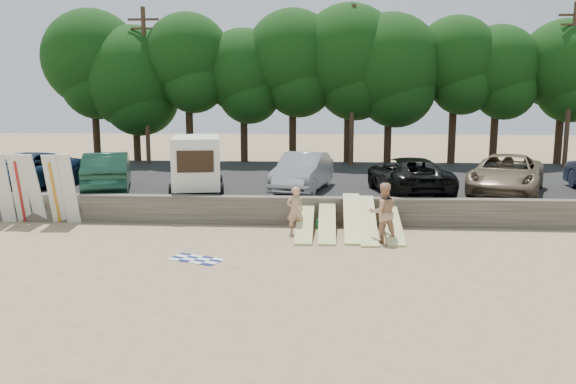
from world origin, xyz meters
name	(u,v)px	position (x,y,z in m)	size (l,w,h in m)	color
ground	(305,246)	(0.00, 0.00, 0.00)	(120.00, 120.00, 0.00)	tan
seawall	(309,211)	(0.00, 3.00, 0.50)	(44.00, 0.50, 1.00)	#6B6356
parking_lot	(314,184)	(0.00, 10.50, 0.35)	(44.00, 14.50, 0.70)	#282828
treeline	(298,64)	(-1.17, 17.53, 6.56)	(33.62, 6.39, 9.36)	#382616
utility_poles	(353,82)	(2.00, 16.00, 5.43)	(25.80, 0.26, 9.00)	#473321
box_trailer	(197,162)	(-4.56, 5.31, 1.98)	(2.60, 3.86, 2.28)	white
car_0	(24,171)	(-12.06, 5.93, 1.46)	(2.51, 5.45, 1.51)	#132742
car_1	(107,172)	(-8.36, 5.64, 1.50)	(1.70, 4.88, 1.61)	#143726
car_2	(303,172)	(-0.38, 6.33, 1.48)	(1.65, 4.73, 1.56)	#95959A
car_3	(408,175)	(3.85, 5.85, 1.44)	(2.45, 5.31, 1.48)	black
car_4	(506,174)	(7.79, 6.24, 1.48)	(2.57, 5.58, 1.55)	#806D52
surfboard_upright_1	(3,189)	(-10.90, 2.41, 1.27)	(0.50, 0.06, 2.60)	silver
surfboard_upright_2	(20,188)	(-10.34, 2.50, 1.27)	(0.50, 0.06, 2.60)	silver
surfboard_upright_3	(34,189)	(-9.83, 2.51, 1.26)	(0.50, 0.06, 2.60)	silver
surfboard_upright_4	(55,189)	(-9.03, 2.45, 1.26)	(0.50, 0.06, 2.60)	silver
surfboard_upright_5	(69,189)	(-8.52, 2.46, 1.27)	(0.50, 0.06, 2.60)	silver
surfboard_low_0	(305,223)	(-0.08, 1.46, 0.40)	(0.56, 3.00, 0.07)	#DDDA8B
surfboard_low_1	(327,222)	(0.65, 1.47, 0.44)	(0.56, 3.00, 0.07)	#DDDA8B
surfboard_low_2	(352,218)	(1.47, 1.54, 0.58)	(0.56, 3.00, 0.07)	#DDDA8B
surfboard_low_3	(367,220)	(1.95, 1.32, 0.56)	(0.56, 3.00, 0.07)	#DDDA8B
surfboard_low_4	(392,223)	(2.77, 1.50, 0.41)	(0.56, 3.00, 0.07)	#DDDA8B
beachgoer_a	(295,210)	(-0.41, 1.55, 0.79)	(0.58, 0.38, 1.58)	tan
beachgoer_b	(383,212)	(2.38, 0.68, 0.94)	(0.91, 0.71, 1.87)	tan
cooler	(323,224)	(0.50, 2.40, 0.16)	(0.38, 0.30, 0.32)	#258B49
gear_bag	(365,226)	(1.96, 2.40, 0.11)	(0.30, 0.25, 0.22)	#DB4819
beach_towel	(196,259)	(-2.98, -1.70, 0.01)	(1.50, 1.50, 0.00)	white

